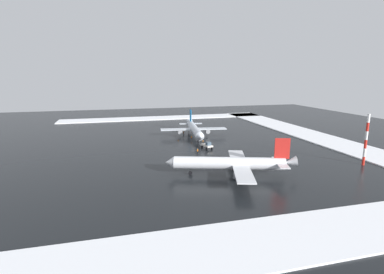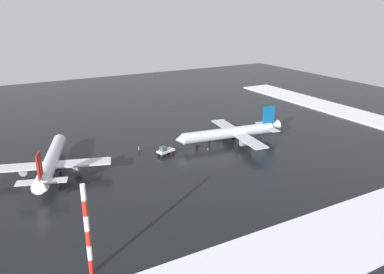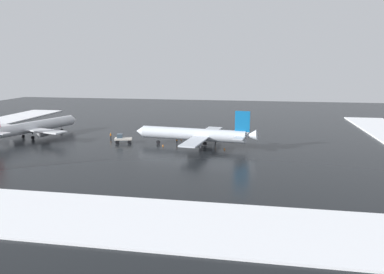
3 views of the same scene
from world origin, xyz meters
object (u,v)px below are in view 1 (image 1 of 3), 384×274
object	(u,v)px
airplane_parked_starboard	(194,129)
ground_crew_near_tug	(198,151)
antenna_mast	(366,140)
airplane_distant_tail	(232,163)
traffic_cone_wingtip_side	(178,140)
ground_crew_beside_wing	(192,138)
traffic_cone_mid_line	(195,133)
traffic_cone_near_nose	(203,140)
ground_crew_by_nose_gear	(184,133)
pushback_tug	(207,145)

from	to	relation	value
airplane_parked_starboard	ground_crew_near_tug	size ratio (longest dim) A/B	19.13
ground_crew_near_tug	antenna_mast	bearing A→B (deg)	-43.30
airplane_distant_tail	traffic_cone_wingtip_side	distance (m)	43.02
airplane_parked_starboard	ground_crew_near_tug	world-z (taller)	airplane_parked_starboard
ground_crew_beside_wing	traffic_cone_mid_line	world-z (taller)	ground_crew_beside_wing
ground_crew_beside_wing	traffic_cone_near_nose	size ratio (longest dim) A/B	3.11
ground_crew_by_nose_gear	traffic_cone_mid_line	size ratio (longest dim) A/B	3.11
pushback_tug	antenna_mast	size ratio (longest dim) A/B	0.35
ground_crew_near_tug	traffic_cone_mid_line	size ratio (longest dim) A/B	3.11
traffic_cone_mid_line	traffic_cone_wingtip_side	bearing A→B (deg)	142.17
traffic_cone_mid_line	traffic_cone_wingtip_side	xyz separation A→B (m)	(-13.14, 10.20, 0.00)
pushback_tug	traffic_cone_wingtip_side	world-z (taller)	pushback_tug
antenna_mast	traffic_cone_mid_line	bearing A→B (deg)	30.43
ground_crew_by_nose_gear	antenna_mast	xyz separation A→B (m)	(-53.93, -39.15, 6.28)
airplane_parked_starboard	antenna_mast	xyz separation A→B (m)	(-49.18, -35.77, 4.04)
pushback_tug	traffic_cone_mid_line	world-z (taller)	pushback_tug
airplane_distant_tail	ground_crew_beside_wing	distance (m)	42.64
ground_crew_beside_wing	antenna_mast	world-z (taller)	antenna_mast
ground_crew_by_nose_gear	traffic_cone_near_nose	world-z (taller)	ground_crew_by_nose_gear
traffic_cone_wingtip_side	traffic_cone_mid_line	bearing A→B (deg)	-37.83
pushback_tug	airplane_distant_tail	bearing A→B (deg)	-19.67
airplane_distant_tail	ground_crew_by_nose_gear	distance (m)	52.91
ground_crew_by_nose_gear	traffic_cone_mid_line	xyz separation A→B (m)	(2.96, -5.73, -0.70)
airplane_distant_tail	antenna_mast	world-z (taller)	antenna_mast
ground_crew_near_tug	antenna_mast	xyz separation A→B (m)	(-23.58, -41.69, 6.28)
ground_crew_by_nose_gear	ground_crew_near_tug	bearing A→B (deg)	-159.25
traffic_cone_near_nose	airplane_parked_starboard	bearing A→B (deg)	7.95
traffic_cone_near_nose	ground_crew_near_tug	bearing A→B (deg)	157.59
airplane_parked_starboard	ground_crew_by_nose_gear	distance (m)	6.24
traffic_cone_near_nose	pushback_tug	bearing A→B (deg)	169.89
pushback_tug	traffic_cone_mid_line	distance (m)	28.12
pushback_tug	ground_crew_near_tug	distance (m)	7.35
ground_crew_by_nose_gear	ground_crew_beside_wing	world-z (taller)	same
airplane_distant_tail	pushback_tug	bearing A→B (deg)	-77.16
pushback_tug	traffic_cone_near_nose	xyz separation A→B (m)	(11.82, -2.11, -1.01)
traffic_cone_near_nose	traffic_cone_mid_line	xyz separation A→B (m)	(16.09, -1.18, 0.00)
pushback_tug	antenna_mast	world-z (taller)	antenna_mast
airplane_distant_tail	pushback_tug	xyz separation A→B (m)	(27.91, -2.40, -1.94)
ground_crew_by_nose_gear	traffic_cone_wingtip_side	bearing A→B (deg)	-178.16
airplane_parked_starboard	airplane_distant_tail	xyz separation A→B (m)	(-48.11, 3.33, 0.01)
traffic_cone_mid_line	pushback_tug	bearing A→B (deg)	173.28
airplane_distant_tail	traffic_cone_wingtip_side	bearing A→B (deg)	-66.21
antenna_mast	traffic_cone_wingtip_side	bearing A→B (deg)	44.91
airplane_parked_starboard	traffic_cone_near_nose	bearing A→B (deg)	15.34
antenna_mast	traffic_cone_mid_line	xyz separation A→B (m)	(56.89, 33.41, -6.97)
airplane_distant_tail	traffic_cone_near_nose	distance (m)	40.09
pushback_tug	ground_crew_by_nose_gear	size ratio (longest dim) A/B	2.93
airplane_parked_starboard	airplane_distant_tail	world-z (taller)	airplane_distant_tail
ground_crew_near_tug	airplane_distant_tail	bearing A→B (deg)	-97.25
antenna_mast	traffic_cone_near_nose	xyz separation A→B (m)	(40.79, 34.60, -6.97)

